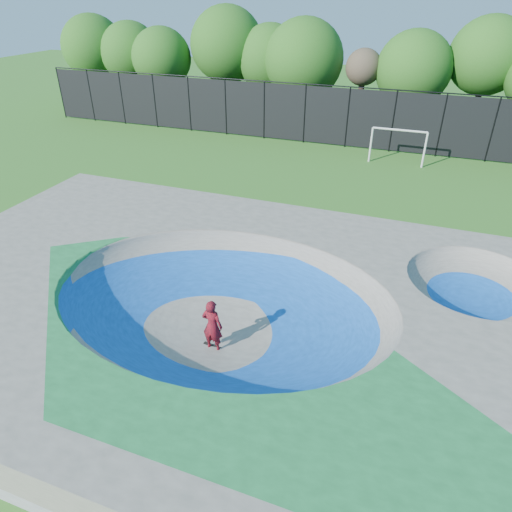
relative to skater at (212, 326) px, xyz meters
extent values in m
plane|color=#29621B|center=(-0.12, 0.99, -0.90)|extent=(120.00, 120.00, 0.00)
cube|color=gray|center=(-0.12, 0.99, -0.15)|extent=(22.00, 14.00, 1.50)
imported|color=red|center=(0.00, 0.00, 0.00)|extent=(0.67, 0.46, 1.80)
cube|color=black|center=(0.00, 0.00, -0.88)|extent=(0.80, 0.33, 0.05)
cylinder|color=silver|center=(1.91, 19.45, 0.18)|extent=(0.12, 0.12, 2.16)
cylinder|color=silver|center=(5.15, 19.45, 0.18)|extent=(0.12, 0.12, 2.16)
cylinder|color=silver|center=(3.53, 19.45, 1.26)|extent=(3.24, 0.12, 0.12)
cylinder|color=black|center=(-24.12, 21.99, 1.10)|extent=(0.09, 0.09, 4.00)
cylinder|color=black|center=(-21.12, 21.99, 1.10)|extent=(0.09, 0.09, 4.00)
cylinder|color=black|center=(-18.12, 21.99, 1.10)|extent=(0.09, 0.09, 4.00)
cylinder|color=black|center=(-15.12, 21.99, 1.10)|extent=(0.09, 0.09, 4.00)
cylinder|color=black|center=(-12.12, 21.99, 1.10)|extent=(0.09, 0.09, 4.00)
cylinder|color=black|center=(-9.12, 21.99, 1.10)|extent=(0.09, 0.09, 4.00)
cylinder|color=black|center=(-6.12, 21.99, 1.10)|extent=(0.09, 0.09, 4.00)
cylinder|color=black|center=(-3.12, 21.99, 1.10)|extent=(0.09, 0.09, 4.00)
cylinder|color=black|center=(-0.12, 21.99, 1.10)|extent=(0.09, 0.09, 4.00)
cylinder|color=black|center=(2.88, 21.99, 1.10)|extent=(0.09, 0.09, 4.00)
cylinder|color=black|center=(5.88, 21.99, 1.10)|extent=(0.09, 0.09, 4.00)
cylinder|color=black|center=(8.88, 21.99, 1.10)|extent=(0.09, 0.09, 4.00)
cube|color=black|center=(-0.12, 21.99, 1.10)|extent=(48.00, 0.03, 3.80)
cylinder|color=black|center=(-0.12, 21.99, 3.10)|extent=(48.00, 0.08, 0.08)
cylinder|color=#462C23|center=(-24.29, 27.32, 0.56)|extent=(0.44, 0.44, 2.91)
sphere|color=#215716|center=(-24.29, 27.32, 4.09)|extent=(5.53, 5.53, 5.53)
cylinder|color=#462C23|center=(-20.52, 27.47, 0.47)|extent=(0.44, 0.44, 2.74)
sphere|color=#215716|center=(-20.52, 27.47, 3.78)|extent=(5.16, 5.16, 5.16)
cylinder|color=#462C23|center=(-16.72, 26.24, 0.45)|extent=(0.44, 0.44, 2.70)
sphere|color=#215716|center=(-16.72, 26.24, 3.64)|extent=(4.91, 4.91, 4.91)
cylinder|color=#462C23|center=(-11.44, 27.84, 0.78)|extent=(0.44, 0.44, 3.35)
sphere|color=#215716|center=(-11.44, 27.84, 4.69)|extent=(5.97, 5.97, 5.97)
cylinder|color=#462C23|center=(-7.70, 27.81, 0.50)|extent=(0.44, 0.44, 2.80)
sphere|color=#215716|center=(-7.70, 27.81, 3.84)|extent=(5.19, 5.19, 5.19)
cylinder|color=#462C23|center=(-4.60, 26.67, 0.43)|extent=(0.44, 0.44, 2.67)
sphere|color=#215716|center=(-4.60, 26.67, 4.00)|extent=(5.97, 5.97, 5.97)
cylinder|color=#462C23|center=(-0.04, 26.40, 0.86)|extent=(0.44, 0.44, 3.53)
sphere|color=brown|center=(-0.04, 26.40, 3.73)|extent=(2.60, 2.60, 2.60)
cylinder|color=#462C23|center=(3.44, 26.77, 0.42)|extent=(0.44, 0.44, 2.65)
sphere|color=#215716|center=(3.44, 26.77, 3.73)|extent=(5.29, 5.29, 5.29)
cylinder|color=#462C23|center=(8.12, 27.86, 0.90)|extent=(0.44, 0.44, 3.60)
sphere|color=#215716|center=(8.12, 27.86, 4.66)|extent=(5.24, 5.24, 5.24)
camera|label=1|loc=(4.94, -9.56, 8.75)|focal=32.00mm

